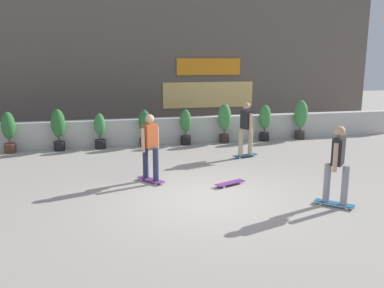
{
  "coord_description": "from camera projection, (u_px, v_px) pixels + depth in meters",
  "views": [
    {
      "loc": [
        -2.21,
        -8.36,
        3.08
      ],
      "look_at": [
        0.0,
        1.5,
        0.9
      ],
      "focal_mm": 38.58,
      "sensor_mm": 36.0,
      "label": 1
    }
  ],
  "objects": [
    {
      "name": "potted_plant_6",
      "position": [
        265.0,
        121.0,
        15.01
      ],
      "size": [
        0.43,
        0.43,
        1.32
      ],
      "color": "black",
      "rests_on": "ground"
    },
    {
      "name": "potted_plant_3",
      "position": [
        145.0,
        127.0,
        14.09
      ],
      "size": [
        0.4,
        0.4,
        1.27
      ],
      "color": "black",
      "rests_on": "ground"
    },
    {
      "name": "potted_plant_1",
      "position": [
        58.0,
        127.0,
        13.46
      ],
      "size": [
        0.45,
        0.45,
        1.37
      ],
      "color": "black",
      "rests_on": "ground"
    },
    {
      "name": "skater_by_wall_left",
      "position": [
        150.0,
        145.0,
        10.03
      ],
      "size": [
        0.64,
        0.76,
        1.7
      ],
      "color": "#72338C",
      "rests_on": "ground"
    },
    {
      "name": "planter_wall",
      "position": [
        164.0,
        130.0,
        14.73
      ],
      "size": [
        18.0,
        0.4,
        0.9
      ],
      "primitive_type": "cube",
      "color": "beige",
      "rests_on": "ground"
    },
    {
      "name": "potted_plant_4",
      "position": [
        186.0,
        126.0,
        14.4
      ],
      "size": [
        0.39,
        0.39,
        1.24
      ],
      "color": "black",
      "rests_on": "ground"
    },
    {
      "name": "skater_far_right",
      "position": [
        337.0,
        163.0,
        8.39
      ],
      "size": [
        0.71,
        0.7,
        1.7
      ],
      "color": "#266699",
      "rests_on": "ground"
    },
    {
      "name": "skateboard_near_camera",
      "position": [
        230.0,
        183.0,
        9.95
      ],
      "size": [
        0.81,
        0.5,
        0.08
      ],
      "color": "#72338C",
      "rests_on": "ground"
    },
    {
      "name": "skater_far_left",
      "position": [
        246.0,
        127.0,
        12.51
      ],
      "size": [
        0.82,
        0.54,
        1.7
      ],
      "color": "#266699",
      "rests_on": "ground"
    },
    {
      "name": "ground_plane",
      "position": [
        207.0,
        198.0,
        9.1
      ],
      "size": [
        48.0,
        48.0,
        0.0
      ],
      "primitive_type": "plane",
      "color": "#A8A093"
    },
    {
      "name": "potted_plant_0",
      "position": [
        8.0,
        130.0,
        13.14
      ],
      "size": [
        0.43,
        0.43,
        1.33
      ],
      "color": "brown",
      "rests_on": "ground"
    },
    {
      "name": "potted_plant_2",
      "position": [
        100.0,
        130.0,
        13.78
      ],
      "size": [
        0.37,
        0.37,
        1.2
      ],
      "color": "black",
      "rests_on": "ground"
    },
    {
      "name": "potted_plant_7",
      "position": [
        301.0,
        117.0,
        15.3
      ],
      "size": [
        0.49,
        0.49,
        1.46
      ],
      "color": "#2D2823",
      "rests_on": "ground"
    },
    {
      "name": "building_backdrop",
      "position": [
        149.0,
        51.0,
        17.95
      ],
      "size": [
        20.0,
        2.08,
        6.5
      ],
      "color": "#60564C",
      "rests_on": "ground"
    },
    {
      "name": "potted_plant_5",
      "position": [
        224.0,
        121.0,
        14.67
      ],
      "size": [
        0.47,
        0.47,
        1.4
      ],
      "color": "#2D2823",
      "rests_on": "ground"
    }
  ]
}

